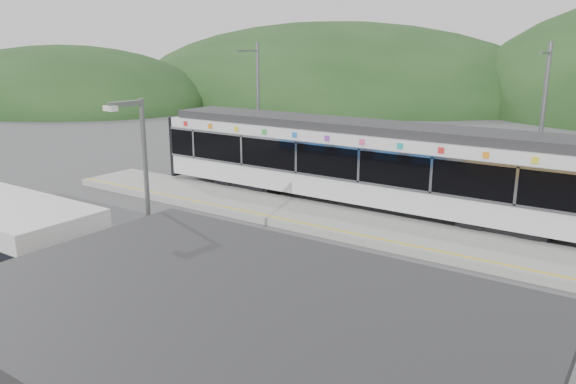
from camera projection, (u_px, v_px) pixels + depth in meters
The scene contains 9 objects.
ground at pixel (269, 245), 19.95m from camera, with size 120.00×120.00×0.00m, color #4C4C4F.
hills at pixel (488, 237), 20.78m from camera, with size 146.00×149.00×26.00m.
platform at pixel (318, 218), 22.54m from camera, with size 26.00×3.20×0.30m, color #9E9E99.
yellow_line at pixel (300, 222), 21.46m from camera, with size 26.00×0.10×0.01m, color yellow.
train at pixel (365, 162), 23.84m from camera, with size 20.44×3.01×3.74m.
catenary_mast_west at pixel (258, 108), 29.69m from camera, with size 0.18×1.80×7.00m.
catenary_mast_east at pixel (541, 130), 22.02m from camera, with size 0.18×1.80×7.00m.
station_shelter at pixel (237, 383), 9.09m from camera, with size 9.20×6.20×3.00m.
lamp_post at pixel (143, 191), 13.86m from camera, with size 0.37×1.01×5.63m.
Camera 1 is at (11.21, -15.14, 6.85)m, focal length 35.00 mm.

